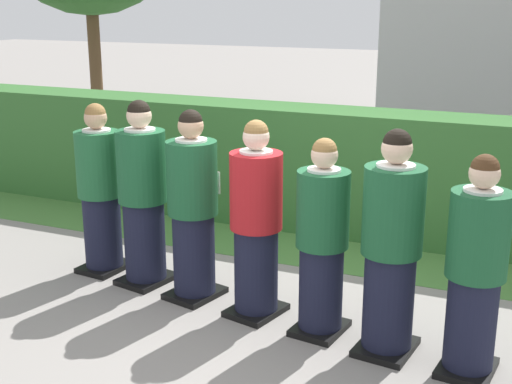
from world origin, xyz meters
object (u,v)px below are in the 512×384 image
Objects in this scene: student_front_row_5 at (391,250)px; student_front_row_6 at (475,273)px; student_in_red_blazer at (256,225)px; student_front_row_4 at (322,243)px; student_front_row_0 at (100,193)px; student_front_row_1 at (143,198)px; student_front_row_2 at (193,210)px.

student_front_row_5 reaches higher than student_front_row_6.
student_in_red_blazer is 0.60m from student_front_row_4.
student_front_row_0 is 2.92m from student_front_row_5.
student_front_row_1 is at bearing 170.53° from student_in_red_blazer.
student_front_row_2 is at bearing 171.11° from student_in_red_blazer.
student_front_row_6 is (2.94, -0.46, -0.06)m from student_front_row_1.
student_front_row_6 reaches higher than student_front_row_4.
student_front_row_1 reaches higher than student_front_row_4.
student_front_row_2 is 1.07× the size of student_front_row_4.
student_front_row_4 is 1.16m from student_front_row_6.
student_front_row_1 reaches higher than student_front_row_0.
student_front_row_1 is 1.08× the size of student_front_row_6.
student_front_row_2 reaches higher than student_in_red_blazer.
student_front_row_4 is at bearing -9.23° from student_front_row_1.
student_front_row_6 is (2.37, -0.35, -0.04)m from student_front_row_2.
student_in_red_blazer is at bearing 171.24° from student_front_row_4.
student_front_row_5 is 0.60m from student_front_row_6.
student_front_row_4 is (0.59, -0.09, -0.04)m from student_in_red_blazer.
student_front_row_0 is 3.52m from student_front_row_6.
student_in_red_blazer is 1.04× the size of student_front_row_6.
student_front_row_2 is 1.06× the size of student_front_row_6.
student_front_row_1 is 1.04× the size of student_in_red_blazer.
student_front_row_0 is 0.96× the size of student_front_row_5.
student_front_row_0 is 1.03× the size of student_front_row_6.
student_front_row_0 is 1.04× the size of student_front_row_4.
student_front_row_4 is at bearing 171.87° from student_front_row_6.
student_front_row_6 is at bearing -8.49° from student_front_row_2.
student_front_row_1 is at bearing 171.20° from student_front_row_6.
student_in_red_blazer is at bearing 171.66° from student_front_row_6.
student_front_row_5 reaches higher than student_front_row_4.
student_front_row_1 is 0.58m from student_front_row_2.
student_front_row_0 is 0.54m from student_front_row_1.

